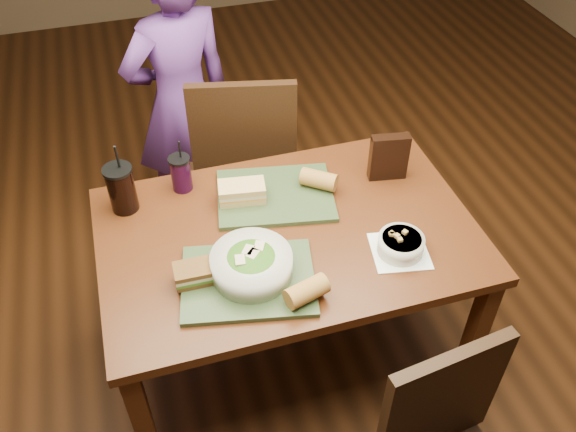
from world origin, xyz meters
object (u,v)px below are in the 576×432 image
object	(u,v)px
chair_far	(240,160)
soup_bowl	(401,244)
baguette_near	(307,291)
dining_table	(288,249)
diner	(182,102)
tray_far	(275,195)
chip_bag	(389,157)
sandwich_near	(194,273)
cup_berry	(181,173)
sandwich_far	(242,192)
salad_bowl	(251,263)
tray_near	(248,281)
cup_cola	(121,188)
baguette_far	(319,180)

from	to	relation	value
chair_far	soup_bowl	xyz separation A→B (m)	(0.35, -0.88, 0.22)
soup_bowl	baguette_near	xyz separation A→B (m)	(-0.37, -0.11, 0.02)
dining_table	diner	bearing A→B (deg)	102.31
chair_far	tray_far	bearing A→B (deg)	-86.99
dining_table	chip_bag	size ratio (longest dim) A/B	6.97
soup_bowl	dining_table	bearing A→B (deg)	148.36
sandwich_near	cup_berry	world-z (taller)	cup_berry
sandwich_far	salad_bowl	bearing A→B (deg)	-98.68
diner	chair_far	bearing A→B (deg)	105.18
baguette_near	tray_far	bearing A→B (deg)	85.15
tray_near	cup_cola	bearing A→B (deg)	125.64
soup_bowl	cup_berry	size ratio (longest dim) A/B	1.00
tray_near	cup_berry	size ratio (longest dim) A/B	1.93
baguette_near	baguette_far	size ratio (longest dim) A/B	1.01
diner	tray_far	distance (m)	0.83
tray_near	tray_far	size ratio (longest dim) A/B	1.00
dining_table	cup_cola	distance (m)	0.62
diner	sandwich_near	size ratio (longest dim) A/B	11.47
soup_bowl	cup_cola	bearing A→B (deg)	150.47
cup_cola	chip_bag	bearing A→B (deg)	-6.22
cup_cola	cup_berry	bearing A→B (deg)	13.30
salad_bowl	soup_bowl	bearing A→B (deg)	-4.06
dining_table	sandwich_near	size ratio (longest dim) A/B	10.47
tray_far	sandwich_far	distance (m)	0.13
soup_bowl	chip_bag	bearing A→B (deg)	73.10
sandwich_near	cup_cola	distance (m)	0.46
chair_far	tray_near	bearing A→B (deg)	-101.04
dining_table	chip_bag	bearing A→B (deg)	21.60
diner	sandwich_far	world-z (taller)	diner
salad_bowl	baguette_far	size ratio (longest dim) A/B	1.97
tray_far	cup_berry	size ratio (longest dim) A/B	1.93
chair_far	cup_cola	xyz separation A→B (m)	(-0.51, -0.40, 0.28)
chair_far	sandwich_near	xyz separation A→B (m)	(-0.33, -0.82, 0.24)
diner	sandwich_far	bearing A→B (deg)	79.66
tray_far	salad_bowl	world-z (taller)	salad_bowl
dining_table	chip_bag	distance (m)	0.51
baguette_far	sandwich_far	bearing A→B (deg)	177.28
sandwich_far	baguette_near	xyz separation A→B (m)	(0.08, -0.51, 0.00)
sandwich_near	cup_cola	bearing A→B (deg)	112.35
baguette_near	baguette_far	distance (m)	0.53
dining_table	baguette_near	distance (m)	0.35
diner	chip_bag	size ratio (longest dim) A/B	7.63
tray_far	chip_bag	distance (m)	0.45
chair_far	soup_bowl	distance (m)	0.97
salad_bowl	baguette_far	world-z (taller)	salad_bowl
sandwich_far	cup_berry	bearing A→B (deg)	143.45
tray_far	sandwich_far	xyz separation A→B (m)	(-0.12, 0.01, 0.04)
cup_cola	dining_table	bearing A→B (deg)	-28.16
dining_table	chair_far	size ratio (longest dim) A/B	1.29
salad_bowl	baguette_near	size ratio (longest dim) A/B	1.95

